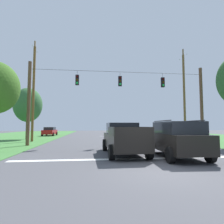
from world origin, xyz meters
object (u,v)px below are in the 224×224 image
at_px(utility_pole_mid_right, 184,95).
at_px(tree_roadside_left, 28,105).
at_px(overhead_signal_span, 120,101).
at_px(suv_black, 176,138).
at_px(distant_car_crossing_white, 165,131).
at_px(utility_pole_near_left, 33,92).
at_px(pickup_truck, 123,138).
at_px(distant_car_oncoming, 164,133).
at_px(distant_car_far_parked, 50,131).

relative_size(utility_pole_mid_right, tree_roadside_left, 1.74).
xyz_separation_m(overhead_signal_span, suv_black, (2.07, -7.11, -3.06)).
bearing_deg(tree_roadside_left, suv_black, -49.14).
distance_m(distant_car_crossing_white, utility_pole_near_left, 22.42).
xyz_separation_m(pickup_truck, distant_car_crossing_white, (11.01, 19.84, -0.18)).
bearing_deg(pickup_truck, distant_car_oncoming, 58.94).
distance_m(pickup_truck, utility_pole_near_left, 13.81).
bearing_deg(distant_car_oncoming, suv_black, -110.03).
bearing_deg(distant_car_far_parked, distant_car_oncoming, -24.95).
distance_m(distant_car_oncoming, distant_car_far_parked, 19.35).
height_order(pickup_truck, tree_roadside_left, tree_roadside_left).
distance_m(pickup_truck, tree_roadside_left, 17.24).
distance_m(pickup_truck, utility_pole_mid_right, 14.93).
bearing_deg(utility_pole_mid_right, tree_roadside_left, 171.23).
relative_size(distant_car_oncoming, tree_roadside_left, 0.65).
bearing_deg(suv_black, distant_car_crossing_white, 68.84).
relative_size(overhead_signal_span, tree_roadside_left, 2.50).
relative_size(distant_car_oncoming, distant_car_far_parked, 1.01).
bearing_deg(utility_pole_near_left, utility_pole_mid_right, 1.66).
xyz_separation_m(distant_car_crossing_white, tree_roadside_left, (-21.22, -6.39, 3.66)).
distance_m(distant_car_far_parked, utility_pole_near_left, 13.09).
xyz_separation_m(overhead_signal_span, pickup_truck, (-0.67, -5.59, -3.16)).
bearing_deg(pickup_truck, overhead_signal_span, 83.16).
xyz_separation_m(pickup_truck, utility_pole_near_left, (-8.49, 9.87, 4.62)).
bearing_deg(suv_black, tree_roadside_left, 130.86).
bearing_deg(overhead_signal_span, distant_car_crossing_white, 54.04).
relative_size(utility_pole_near_left, tree_roadside_left, 1.71).
xyz_separation_m(suv_black, distant_car_crossing_white, (8.27, 21.36, -0.27)).
distance_m(overhead_signal_span, utility_pole_near_left, 10.21).
height_order(suv_black, utility_pole_near_left, utility_pole_near_left).
height_order(distant_car_oncoming, distant_car_far_parked, same).
bearing_deg(distant_car_crossing_white, pickup_truck, -119.03).
xyz_separation_m(pickup_truck, suv_black, (2.74, -1.52, 0.09)).
distance_m(suv_black, distant_car_far_parked, 26.40).
height_order(utility_pole_near_left, tree_roadside_left, utility_pole_near_left).
height_order(distant_car_crossing_white, utility_pole_mid_right, utility_pole_mid_right).
bearing_deg(utility_pole_near_left, tree_roadside_left, 115.64).
bearing_deg(pickup_truck, tree_roadside_left, 127.19).
xyz_separation_m(distant_car_oncoming, utility_pole_mid_right, (1.31, -3.47, 4.84)).
relative_size(overhead_signal_span, suv_black, 3.42).
bearing_deg(tree_roadside_left, utility_pole_near_left, -64.36).
bearing_deg(distant_car_far_parked, utility_pole_mid_right, -31.69).
xyz_separation_m(distant_car_crossing_white, utility_pole_near_left, (-19.50, -9.98, 4.80)).
bearing_deg(utility_pole_mid_right, distant_car_far_parked, 148.31).
bearing_deg(overhead_signal_span, tree_roadside_left, 144.14).
distance_m(distant_car_far_parked, utility_pole_mid_right, 22.67).
bearing_deg(distant_car_oncoming, utility_pole_mid_right, -69.38).
xyz_separation_m(overhead_signal_span, distant_car_oncoming, (7.68, 8.27, -3.34)).
bearing_deg(distant_car_crossing_white, suv_black, -111.16).
bearing_deg(distant_car_crossing_white, utility_pole_near_left, -152.90).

